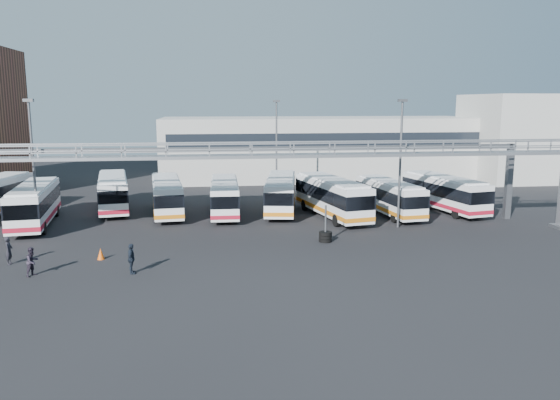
{
  "coord_description": "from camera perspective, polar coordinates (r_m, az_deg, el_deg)",
  "views": [
    {
      "loc": [
        -3.11,
        -34.42,
        9.9
      ],
      "look_at": [
        2.25,
        6.0,
        2.64
      ],
      "focal_mm": 35.0,
      "sensor_mm": 36.0,
      "label": 1
    }
  ],
  "objects": [
    {
      "name": "pedestrian_b",
      "position": [
        34.85,
        -24.46,
        -5.88
      ],
      "size": [
        0.99,
        1.05,
        1.71
      ],
      "primitive_type": "imported",
      "rotation": [
        0.0,
        0.0,
        1.03
      ],
      "color": "#2A2330",
      "rests_on": "ground"
    },
    {
      "name": "building_right",
      "position": [
        78.24,
        24.31,
        5.99
      ],
      "size": [
        14.0,
        12.0,
        11.0
      ],
      "primitive_type": "cube",
      "color": "#B2B2AD",
      "rests_on": "ground"
    },
    {
      "name": "bus_1",
      "position": [
        48.71,
        -24.27,
        -0.3
      ],
      "size": [
        3.87,
        11.29,
        3.36
      ],
      "rotation": [
        0.0,
        0.0,
        0.12
      ],
      "color": "silver",
      "rests_on": "ground"
    },
    {
      "name": "tire_stack",
      "position": [
        39.6,
        4.76,
        -3.74
      ],
      "size": [
        0.94,
        0.94,
        2.68
      ],
      "color": "black",
      "rests_on": "ground"
    },
    {
      "name": "light_pole_left",
      "position": [
        44.53,
        -24.4,
        3.82
      ],
      "size": [
        0.7,
        0.35,
        10.21
      ],
      "color": "#4C4F54",
      "rests_on": "ground"
    },
    {
      "name": "light_pole_mid",
      "position": [
        44.29,
        12.47,
        4.45
      ],
      "size": [
        0.7,
        0.35,
        10.21
      ],
      "color": "#4C4F54",
      "rests_on": "ground"
    },
    {
      "name": "bus_4",
      "position": [
        49.07,
        -5.81,
        0.46
      ],
      "size": [
        2.64,
        10.34,
        3.12
      ],
      "rotation": [
        0.0,
        0.0,
        -0.03
      ],
      "color": "silver",
      "rests_on": "ground"
    },
    {
      "name": "bus_3",
      "position": [
        49.99,
        -11.75,
        0.53
      ],
      "size": [
        3.55,
        10.78,
        3.21
      ],
      "rotation": [
        0.0,
        0.0,
        0.11
      ],
      "color": "silver",
      "rests_on": "ground"
    },
    {
      "name": "bus_6",
      "position": [
        47.91,
        5.43,
        0.43
      ],
      "size": [
        4.71,
        11.55,
        3.42
      ],
      "rotation": [
        0.0,
        0.0,
        0.19
      ],
      "color": "silver",
      "rests_on": "ground"
    },
    {
      "name": "bus_2",
      "position": [
        53.09,
        -17.04,
        0.89
      ],
      "size": [
        4.22,
        11.08,
        3.28
      ],
      "rotation": [
        0.0,
        0.0,
        0.16
      ],
      "color": "silver",
      "rests_on": "ground"
    },
    {
      "name": "light_pole_back",
      "position": [
        57.02,
        -0.37,
        5.9
      ],
      "size": [
        0.7,
        0.35,
        10.21
      ],
      "color": "#4C4F54",
      "rests_on": "ground"
    },
    {
      "name": "pedestrian_a",
      "position": [
        37.92,
        -26.48,
        -4.75
      ],
      "size": [
        0.43,
        0.65,
        1.75
      ],
      "primitive_type": "imported",
      "rotation": [
        0.0,
        0.0,
        1.59
      ],
      "color": "black",
      "rests_on": "ground"
    },
    {
      "name": "bus_8",
      "position": [
        52.7,
        16.78,
        0.82
      ],
      "size": [
        4.44,
        10.96,
        3.24
      ],
      "rotation": [
        0.0,
        0.0,
        0.19
      ],
      "color": "silver",
      "rests_on": "ground"
    },
    {
      "name": "bus_5",
      "position": [
        50.04,
        0.08,
        0.81
      ],
      "size": [
        4.28,
        11.12,
        3.3
      ],
      "rotation": [
        0.0,
        0.0,
        -0.17
      ],
      "color": "silver",
      "rests_on": "ground"
    },
    {
      "name": "pedestrian_d",
      "position": [
        33.28,
        -15.27,
        -5.95
      ],
      "size": [
        0.48,
        1.07,
        1.81
      ],
      "primitive_type": "imported",
      "rotation": [
        0.0,
        0.0,
        1.54
      ],
      "color": "black",
      "rests_on": "ground"
    },
    {
      "name": "warehouse",
      "position": [
        74.21,
        4.24,
        5.51
      ],
      "size": [
        42.0,
        14.0,
        8.0
      ],
      "primitive_type": "cube",
      "color": "#9E9E99",
      "rests_on": "ground"
    },
    {
      "name": "cone_right",
      "position": [
        36.99,
        -18.23,
        -5.36
      ],
      "size": [
        0.61,
        0.61,
        0.73
      ],
      "primitive_type": "cone",
      "rotation": [
        0.0,
        0.0,
        -0.43
      ],
      "color": "#D44E0B",
      "rests_on": "ground"
    },
    {
      "name": "ground",
      "position": [
        35.95,
        -2.31,
        -5.9
      ],
      "size": [
        140.0,
        140.0,
        0.0
      ],
      "primitive_type": "plane",
      "color": "black",
      "rests_on": "ground"
    },
    {
      "name": "bus_7",
      "position": [
        49.75,
        11.34,
        0.41
      ],
      "size": [
        3.52,
        10.33,
        3.07
      ],
      "rotation": [
        0.0,
        0.0,
        0.12
      ],
      "color": "silver",
      "rests_on": "ground"
    },
    {
      "name": "gantry",
      "position": [
        40.65,
        -3.13,
        3.88
      ],
      "size": [
        51.4,
        5.15,
        7.1
      ],
      "color": "gray",
      "rests_on": "ground"
    }
  ]
}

